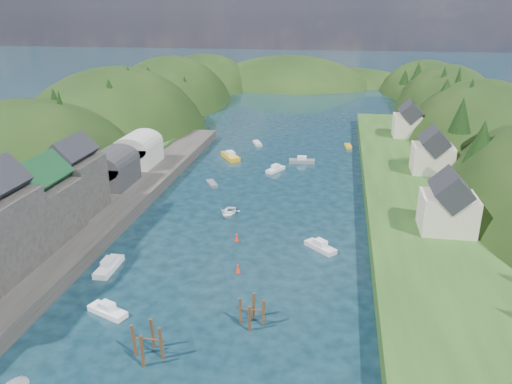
% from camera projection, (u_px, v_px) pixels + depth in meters
% --- Properties ---
extents(ground, '(600.00, 600.00, 0.00)m').
position_uv_depth(ground, '(275.00, 173.00, 98.44)').
color(ground, black).
rests_on(ground, ground).
extents(hillside_left, '(44.00, 245.56, 52.00)m').
position_uv_depth(hillside_left, '(118.00, 164.00, 131.38)').
color(hillside_left, black).
rests_on(hillside_left, ground).
extents(hillside_right, '(36.00, 245.56, 48.00)m').
position_uv_depth(hillside_right, '(478.00, 180.00, 117.09)').
color(hillside_right, black).
rests_on(hillside_right, ground).
extents(far_hills, '(103.00, 68.00, 44.00)m').
position_uv_depth(far_hills, '(315.00, 109.00, 216.61)').
color(far_hills, black).
rests_on(far_hills, ground).
extents(hill_trees, '(90.16, 145.55, 12.18)m').
position_uv_depth(hill_trees, '(284.00, 103.00, 108.73)').
color(hill_trees, black).
rests_on(hill_trees, ground).
extents(quay_left, '(12.00, 110.00, 2.00)m').
position_uv_depth(quay_left, '(88.00, 220.00, 74.12)').
color(quay_left, '#2D2B28').
rests_on(quay_left, ground).
extents(terrace_left_grass, '(12.00, 110.00, 2.50)m').
position_uv_depth(terrace_left_grass, '(45.00, 215.00, 75.13)').
color(terrace_left_grass, '#234719').
rests_on(terrace_left_grass, ground).
extents(quayside_buildings, '(8.00, 35.84, 12.90)m').
position_uv_depth(quayside_buildings, '(12.00, 217.00, 59.73)').
color(quayside_buildings, '#2D2B28').
rests_on(quayside_buildings, quay_left).
extents(boat_sheds, '(7.00, 21.00, 7.50)m').
position_uv_depth(boat_sheds, '(125.00, 156.00, 90.50)').
color(boat_sheds, '#2D2D30').
rests_on(boat_sheds, quay_left).
extents(terrace_right, '(16.00, 120.00, 2.40)m').
position_uv_depth(terrace_right, '(412.00, 192.00, 84.87)').
color(terrace_right, '#234719').
rests_on(terrace_right, ground).
extents(right_bank_cottages, '(9.00, 59.24, 8.41)m').
position_uv_depth(right_bank_cottages, '(427.00, 153.00, 90.49)').
color(right_bank_cottages, beige).
rests_on(right_bank_cottages, terrace_right).
extents(piling_cluster_near, '(3.18, 2.97, 3.94)m').
position_uv_depth(piling_cluster_near, '(148.00, 344.00, 46.19)').
color(piling_cluster_near, '#382314').
rests_on(piling_cluster_near, ground).
extents(piling_cluster_far, '(2.83, 2.68, 3.45)m').
position_uv_depth(piling_cluster_far, '(252.00, 314.00, 51.14)').
color(piling_cluster_far, '#382314').
rests_on(piling_cluster_far, ground).
extents(channel_buoy_near, '(0.70, 0.70, 1.10)m').
position_uv_depth(channel_buoy_near, '(238.00, 269.00, 61.39)').
color(channel_buoy_near, '#B8260E').
rests_on(channel_buoy_near, ground).
extents(channel_buoy_far, '(0.70, 0.70, 1.10)m').
position_uv_depth(channel_buoy_far, '(237.00, 238.00, 69.67)').
color(channel_buoy_far, '#B8260E').
rests_on(channel_buoy_far, ground).
extents(moored_boats, '(31.56, 93.78, 2.13)m').
position_uv_depth(moored_boats, '(211.00, 241.00, 68.44)').
color(moored_boats, silver).
rests_on(moored_boats, ground).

